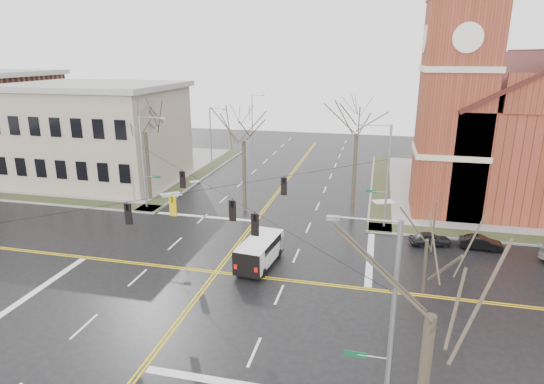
% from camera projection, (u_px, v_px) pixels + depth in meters
% --- Properties ---
extents(ground, '(120.00, 120.00, 0.00)m').
position_uv_depth(ground, '(216.00, 272.00, 32.04)').
color(ground, black).
rests_on(ground, ground).
extents(sidewalks, '(80.00, 80.00, 0.17)m').
position_uv_depth(sidewalks, '(216.00, 271.00, 32.02)').
color(sidewalks, gray).
rests_on(sidewalks, ground).
extents(road_markings, '(100.00, 100.00, 0.01)m').
position_uv_depth(road_markings, '(216.00, 272.00, 32.04)').
color(road_markings, gold).
rests_on(road_markings, ground).
extents(church, '(24.28, 27.48, 27.50)m').
position_uv_depth(church, '(521.00, 117.00, 47.17)').
color(church, brown).
rests_on(church, ground).
extents(civic_building_a, '(18.00, 14.00, 11.00)m').
position_uv_depth(civic_building_a, '(97.00, 135.00, 53.88)').
color(civic_building_a, gray).
rests_on(civic_building_a, ground).
extents(signal_pole_ne, '(2.75, 0.22, 9.00)m').
position_uv_depth(signal_pole_ne, '(386.00, 174.00, 38.79)').
color(signal_pole_ne, gray).
rests_on(signal_pole_ne, ground).
extents(signal_pole_nw, '(2.75, 0.22, 9.00)m').
position_uv_depth(signal_pole_nw, '(145.00, 160.00, 43.78)').
color(signal_pole_nw, gray).
rests_on(signal_pole_nw, ground).
extents(signal_pole_se, '(2.75, 0.22, 9.00)m').
position_uv_depth(signal_pole_se, '(387.00, 322.00, 17.39)').
color(signal_pole_se, gray).
rests_on(signal_pole_se, ground).
extents(span_wires, '(23.02, 23.02, 0.03)m').
position_uv_depth(span_wires, '(213.00, 188.00, 30.22)').
color(span_wires, black).
rests_on(span_wires, ground).
extents(traffic_signals, '(8.21, 8.26, 1.30)m').
position_uv_depth(traffic_signals, '(210.00, 202.00, 29.82)').
color(traffic_signals, black).
rests_on(traffic_signals, ground).
extents(streetlight_north_a, '(2.30, 0.20, 8.00)m').
position_uv_depth(streetlight_north_a, '(212.00, 136.00, 59.12)').
color(streetlight_north_a, gray).
rests_on(streetlight_north_a, ground).
extents(streetlight_north_b, '(2.30, 0.20, 8.00)m').
position_uv_depth(streetlight_north_b, '(253.00, 116.00, 77.73)').
color(streetlight_north_b, gray).
rests_on(streetlight_north_b, ground).
extents(cargo_van, '(2.58, 5.37, 1.97)m').
position_uv_depth(cargo_van, '(261.00, 249.00, 32.97)').
color(cargo_van, white).
rests_on(cargo_van, ground).
extents(parked_car_a, '(3.40, 1.99, 1.09)m').
position_uv_depth(parked_car_a, '(430.00, 239.00, 36.41)').
color(parked_car_a, black).
rests_on(parked_car_a, ground).
extents(parked_car_b, '(3.30, 1.34, 1.06)m').
position_uv_depth(parked_car_b, '(481.00, 243.00, 35.67)').
color(parked_car_b, black).
rests_on(parked_car_b, ground).
extents(tree_nw_far, '(4.00, 4.00, 10.43)m').
position_uv_depth(tree_nw_far, '(145.00, 128.00, 45.85)').
color(tree_nw_far, '#362C22').
rests_on(tree_nw_far, ground).
extents(tree_nw_near, '(4.00, 4.00, 10.15)m').
position_uv_depth(tree_nw_near, '(243.00, 136.00, 42.61)').
color(tree_nw_near, '#362C22').
rests_on(tree_nw_near, ground).
extents(tree_ne, '(4.00, 4.00, 11.57)m').
position_uv_depth(tree_ne, '(357.00, 128.00, 40.60)').
color(tree_ne, '#362C22').
rests_on(tree_ne, ground).
extents(tree_se, '(4.00, 4.00, 10.76)m').
position_uv_depth(tree_se, '(433.00, 301.00, 13.38)').
color(tree_se, '#362C22').
rests_on(tree_se, ground).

